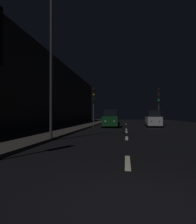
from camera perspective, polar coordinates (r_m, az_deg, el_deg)
name	(u,v)px	position (r m, az deg, el deg)	size (l,w,h in m)	color
ground	(126,127)	(28.62, 7.03, -3.65)	(25.12, 84.00, 0.02)	black
sidewalk_left	(76,126)	(29.30, -5.52, -3.42)	(4.40, 84.00, 0.15)	#33302D
building_facade_left	(47,90)	(26.77, -12.61, 5.37)	(0.80, 63.00, 8.57)	#2D2B28
lane_centerline	(126,132)	(20.14, 7.08, -4.84)	(0.16, 31.27, 0.01)	beige
traffic_light_far_right	(159,99)	(29.75, 14.86, 3.24)	(0.36, 0.48, 4.82)	#38383A
traffic_light_far_left	(94,98)	(28.79, -1.09, 3.48)	(0.38, 0.49, 4.90)	#38383A
streetlamp_overhead	(58,44)	(13.71, -9.85, 16.26)	(1.70, 0.44, 8.43)	#2D2D30
car_approaching_headlights	(111,119)	(26.91, 3.24, -1.77)	(1.93, 4.17, 2.10)	#0F3819
car_parked_right_far	(153,119)	(28.59, 13.58, -1.78)	(1.84, 3.98, 2.00)	#A5A8AD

